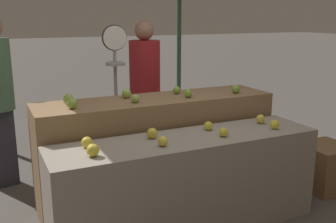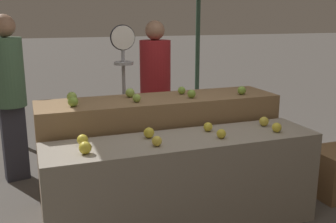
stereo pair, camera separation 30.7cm
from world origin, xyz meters
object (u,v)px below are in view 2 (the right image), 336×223
at_px(produce_scale, 124,69).
at_px(person_vendor_at_scale, 155,83).
at_px(person_customer_left, 9,86).
at_px(wooden_crate_side, 335,172).

height_order(produce_scale, person_vendor_at_scale, person_vendor_at_scale).
distance_m(person_vendor_at_scale, person_customer_left, 1.56).
distance_m(person_vendor_at_scale, wooden_crate_side, 2.12).
relative_size(person_customer_left, wooden_crate_side, 3.81).
bearing_deg(wooden_crate_side, produce_scale, 147.11).
bearing_deg(person_customer_left, produce_scale, 153.50).
bearing_deg(produce_scale, person_vendor_at_scale, 33.12).
relative_size(produce_scale, wooden_crate_side, 3.58).
height_order(person_vendor_at_scale, wooden_crate_side, person_vendor_at_scale).
xyz_separation_m(person_vendor_at_scale, person_customer_left, (-1.56, 0.01, 0.06)).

